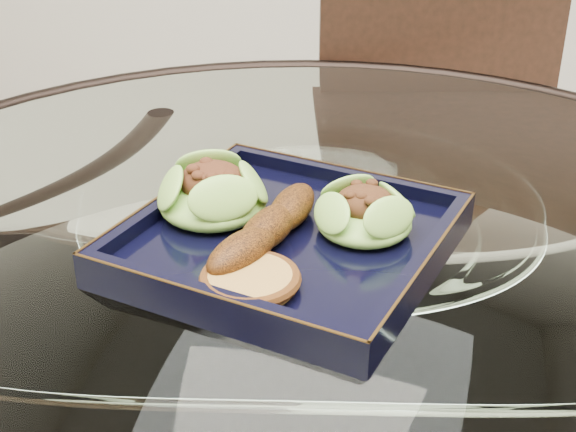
# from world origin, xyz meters

# --- Properties ---
(dining_table) EXTENTS (1.13, 1.13, 0.77)m
(dining_table) POSITION_xyz_m (-0.00, -0.00, 0.60)
(dining_table) COLOR white
(dining_table) RESTS_ON ground
(dining_chair) EXTENTS (0.51, 0.51, 0.95)m
(dining_chair) POSITION_xyz_m (0.08, 0.53, 0.53)
(dining_chair) COLOR black
(dining_chair) RESTS_ON ground
(navy_plate) EXTENTS (0.32, 0.32, 0.02)m
(navy_plate) POSITION_xyz_m (-0.01, -0.04, 0.77)
(navy_plate) COLOR black
(navy_plate) RESTS_ON dining_table
(lettuce_wrap_left) EXTENTS (0.11, 0.11, 0.04)m
(lettuce_wrap_left) POSITION_xyz_m (-0.09, -0.02, 0.80)
(lettuce_wrap_left) COLOR #5CAB31
(lettuce_wrap_left) RESTS_ON navy_plate
(lettuce_wrap_right) EXTENTS (0.11, 0.11, 0.03)m
(lettuce_wrap_right) POSITION_xyz_m (0.05, -0.01, 0.80)
(lettuce_wrap_right) COLOR #58982C
(lettuce_wrap_right) RESTS_ON navy_plate
(roasted_plantain) EXTENTS (0.07, 0.17, 0.03)m
(roasted_plantain) POSITION_xyz_m (-0.02, -0.06, 0.80)
(roasted_plantain) COLOR #582B09
(roasted_plantain) RESTS_ON navy_plate
(crumb_patty) EXTENTS (0.09, 0.09, 0.01)m
(crumb_patty) POSITION_xyz_m (-0.02, -0.13, 0.79)
(crumb_patty) COLOR #B7853D
(crumb_patty) RESTS_ON navy_plate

